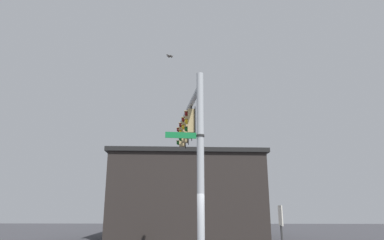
{
  "coord_description": "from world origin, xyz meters",
  "views": [
    {
      "loc": [
        -11.94,
        -0.05,
        1.95
      ],
      "look_at": [
        1.93,
        0.36,
        5.71
      ],
      "focal_mm": 31.23,
      "sensor_mm": 36.0,
      "label": 1
    }
  ],
  "objects_px": {
    "traffic_light_arm_end": "(182,136)",
    "bird_flying": "(170,56)",
    "traffic_light_mid_inner": "(187,127)",
    "traffic_light_nearest_pole": "(191,121)",
    "traffic_light_mid_outer": "(185,132)",
    "street_name_sign": "(190,136)",
    "historical_marker": "(281,225)"
  },
  "relations": [
    {
      "from": "traffic_light_arm_end",
      "to": "bird_flying",
      "type": "relative_size",
      "value": 4.13
    },
    {
      "from": "traffic_light_mid_inner",
      "to": "bird_flying",
      "type": "bearing_deg",
      "value": 133.97
    },
    {
      "from": "traffic_light_nearest_pole",
      "to": "traffic_light_arm_end",
      "type": "bearing_deg",
      "value": 10.64
    },
    {
      "from": "traffic_light_mid_outer",
      "to": "bird_flying",
      "type": "bearing_deg",
      "value": 160.93
    },
    {
      "from": "traffic_light_nearest_pole",
      "to": "bird_flying",
      "type": "distance_m",
      "value": 3.39
    },
    {
      "from": "street_name_sign",
      "to": "historical_marker",
      "type": "bearing_deg",
      "value": -65.87
    },
    {
      "from": "traffic_light_arm_end",
      "to": "historical_marker",
      "type": "xyz_separation_m",
      "value": [
        -3.71,
        -4.04,
        -4.3
      ]
    },
    {
      "from": "traffic_light_arm_end",
      "to": "traffic_light_mid_outer",
      "type": "bearing_deg",
      "value": -169.36
    },
    {
      "from": "historical_marker",
      "to": "street_name_sign",
      "type": "bearing_deg",
      "value": 114.13
    },
    {
      "from": "traffic_light_nearest_pole",
      "to": "traffic_light_arm_end",
      "type": "height_order",
      "value": "same"
    },
    {
      "from": "traffic_light_mid_inner",
      "to": "traffic_light_mid_outer",
      "type": "xyz_separation_m",
      "value": [
        1.01,
        0.19,
        0.0
      ]
    },
    {
      "from": "bird_flying",
      "to": "traffic_light_arm_end",
      "type": "bearing_deg",
      "value": -8.71
    },
    {
      "from": "street_name_sign",
      "to": "historical_marker",
      "type": "distance_m",
      "value": 4.91
    },
    {
      "from": "traffic_light_mid_inner",
      "to": "street_name_sign",
      "type": "relative_size",
      "value": 0.93
    },
    {
      "from": "traffic_light_mid_outer",
      "to": "bird_flying",
      "type": "xyz_separation_m",
      "value": [
        -1.8,
        0.62,
        3.23
      ]
    },
    {
      "from": "bird_flying",
      "to": "traffic_light_mid_inner",
      "type": "bearing_deg",
      "value": -46.03
    },
    {
      "from": "traffic_light_mid_inner",
      "to": "historical_marker",
      "type": "bearing_deg",
      "value": -114.7
    },
    {
      "from": "traffic_light_arm_end",
      "to": "historical_marker",
      "type": "relative_size",
      "value": 0.62
    },
    {
      "from": "historical_marker",
      "to": "traffic_light_arm_end",
      "type": "bearing_deg",
      "value": 47.44
    },
    {
      "from": "traffic_light_mid_outer",
      "to": "traffic_light_arm_end",
      "type": "height_order",
      "value": "same"
    },
    {
      "from": "traffic_light_mid_inner",
      "to": "bird_flying",
      "type": "distance_m",
      "value": 3.43
    },
    {
      "from": "traffic_light_mid_outer",
      "to": "bird_flying",
      "type": "height_order",
      "value": "bird_flying"
    },
    {
      "from": "traffic_light_mid_outer",
      "to": "street_name_sign",
      "type": "xyz_separation_m",
      "value": [
        -4.23,
        -0.44,
        -1.13
      ]
    },
    {
      "from": "historical_marker",
      "to": "traffic_light_nearest_pole",
      "type": "bearing_deg",
      "value": 79.07
    },
    {
      "from": "traffic_light_nearest_pole",
      "to": "bird_flying",
      "type": "xyz_separation_m",
      "value": [
        0.23,
        1.0,
        3.23
      ]
    },
    {
      "from": "traffic_light_nearest_pole",
      "to": "bird_flying",
      "type": "relative_size",
      "value": 4.13
    },
    {
      "from": "historical_marker",
      "to": "bird_flying",
      "type": "bearing_deg",
      "value": 78.61
    },
    {
      "from": "bird_flying",
      "to": "historical_marker",
      "type": "xyz_separation_m",
      "value": [
        -0.9,
        -4.47,
        -7.53
      ]
    },
    {
      "from": "traffic_light_mid_outer",
      "to": "traffic_light_arm_end",
      "type": "relative_size",
      "value": 1.0
    },
    {
      "from": "traffic_light_nearest_pole",
      "to": "traffic_light_mid_inner",
      "type": "bearing_deg",
      "value": 10.64
    },
    {
      "from": "traffic_light_mid_inner",
      "to": "traffic_light_mid_outer",
      "type": "bearing_deg",
      "value": 10.64
    },
    {
      "from": "street_name_sign",
      "to": "bird_flying",
      "type": "bearing_deg",
      "value": 23.48
    }
  ]
}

